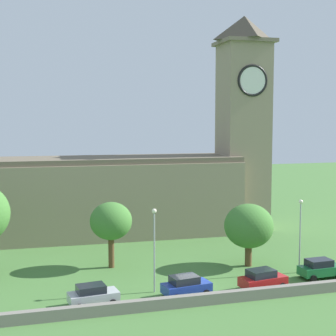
{
  "coord_description": "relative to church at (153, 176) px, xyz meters",
  "views": [
    {
      "loc": [
        -14.75,
        -43.5,
        15.77
      ],
      "look_at": [
        0.44,
        9.54,
        10.38
      ],
      "focal_mm": 55.09,
      "sensor_mm": 36.0,
      "label": 1
    }
  ],
  "objects": [
    {
      "name": "streetlamp_west_mid",
      "position": [
        -5.94,
        -23.63,
        -2.84
      ],
      "size": [
        0.44,
        0.44,
        7.67
      ],
      "color": "#9EA0A5",
      "rests_on": "ground"
    },
    {
      "name": "church",
      "position": [
        0.0,
        0.0,
        0.0
      ],
      "size": [
        37.8,
        10.62,
        29.84
      ],
      "color": "gray",
      "rests_on": "ground"
    },
    {
      "name": "car_blue",
      "position": [
        -3.52,
        -25.45,
        -6.97
      ],
      "size": [
        4.51,
        2.8,
        1.86
      ],
      "color": "#233D9E",
      "rests_on": "ground"
    },
    {
      "name": "car_red",
      "position": [
        3.81,
        -25.67,
        -6.95
      ],
      "size": [
        4.57,
        2.84,
        1.89
      ],
      "color": "red",
      "rests_on": "ground"
    },
    {
      "name": "streetlamp_central",
      "position": [
        9.76,
        -22.01,
        -2.91
      ],
      "size": [
        0.44,
        0.44,
        7.55
      ],
      "color": "#9EA0A5",
      "rests_on": "ground"
    },
    {
      "name": "tree_riverside_west",
      "position": [
        -8.38,
        -14.86,
        -2.97
      ],
      "size": [
        4.43,
        4.43,
        6.98
      ],
      "color": "brown",
      "rests_on": "ground"
    },
    {
      "name": "car_silver",
      "position": [
        -11.77,
        -25.46,
        -7.0
      ],
      "size": [
        4.35,
        2.62,
        1.79
      ],
      "color": "silver",
      "rests_on": "ground"
    },
    {
      "name": "quay_barrier",
      "position": [
        -2.52,
        -27.9,
        -7.42
      ],
      "size": [
        58.04,
        0.7,
        0.97
      ],
      "primitive_type": "cube",
      "color": "gray",
      "rests_on": "ground"
    },
    {
      "name": "ground_plane",
      "position": [
        -2.52,
        -9.16,
        -7.9
      ],
      "size": [
        200.0,
        200.0,
        0.0
      ],
      "primitive_type": "plane",
      "color": "#477538"
    },
    {
      "name": "tree_churchyard",
      "position": [
        5.77,
        -18.36,
        -3.58
      ],
      "size": [
        5.22,
        5.22,
        6.7
      ],
      "color": "brown",
      "rests_on": "ground"
    },
    {
      "name": "car_green",
      "position": [
        10.84,
        -24.13,
        -6.95
      ],
      "size": [
        4.39,
        2.34,
        1.89
      ],
      "color": "#1E6B38",
      "rests_on": "ground"
    }
  ]
}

